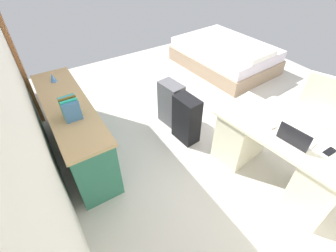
% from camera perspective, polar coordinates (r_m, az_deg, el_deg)
% --- Properties ---
extents(ground_plane, '(5.62, 5.62, 0.00)m').
position_cam_1_polar(ground_plane, '(3.87, 9.33, 1.52)').
color(ground_plane, beige).
extents(wall_back, '(4.62, 0.10, 2.52)m').
position_cam_1_polar(wall_back, '(2.46, -31.62, 6.25)').
color(wall_back, white).
rests_on(wall_back, ground_plane).
extents(door_wooden, '(0.88, 0.05, 2.04)m').
position_cam_1_polar(door_wooden, '(4.17, -32.38, 15.16)').
color(door_wooden, brown).
rests_on(door_wooden, ground_plane).
extents(desk, '(1.51, 0.84, 0.72)m').
position_cam_1_polar(desk, '(3.03, 24.13, -6.09)').
color(desk, beige).
rests_on(desk, ground_plane).
extents(office_chair, '(0.59, 0.59, 0.94)m').
position_cam_1_polar(office_chair, '(3.72, 30.34, 2.02)').
color(office_chair, black).
rests_on(office_chair, ground_plane).
extents(credenza, '(1.80, 0.48, 0.80)m').
position_cam_1_polar(credenza, '(3.24, -20.82, -0.87)').
color(credenza, '#2D7056').
rests_on(credenza, ground_plane).
extents(bed, '(2.00, 1.53, 0.58)m').
position_cam_1_polar(bed, '(5.32, 13.10, 15.69)').
color(bed, gray).
rests_on(bed, ground_plane).
extents(suitcase_black, '(0.38, 0.25, 0.67)m').
position_cam_1_polar(suitcase_black, '(3.30, 4.30, 1.56)').
color(suitcase_black, black).
rests_on(suitcase_black, ground_plane).
extents(suitcase_spare_grey, '(0.39, 0.27, 0.66)m').
position_cam_1_polar(suitcase_spare_grey, '(3.58, 0.69, 5.19)').
color(suitcase_spare_grey, '#4C4C51').
rests_on(suitcase_spare_grey, ground_plane).
extents(laptop, '(0.34, 0.26, 0.21)m').
position_cam_1_polar(laptop, '(2.68, 27.42, -2.65)').
color(laptop, '#B7B7BC').
rests_on(laptop, desk).
extents(computer_mouse, '(0.07, 0.11, 0.03)m').
position_cam_1_polar(computer_mouse, '(2.79, 23.15, -0.03)').
color(computer_mouse, white).
rests_on(computer_mouse, desk).
extents(cell_phone_near_laptop, '(0.07, 0.14, 0.01)m').
position_cam_1_polar(cell_phone_near_laptop, '(2.77, 33.45, -4.98)').
color(cell_phone_near_laptop, black).
rests_on(cell_phone_near_laptop, desk).
extents(book_row, '(0.19, 0.17, 0.24)m').
position_cam_1_polar(book_row, '(2.72, -21.79, 3.92)').
color(book_row, teal).
rests_on(book_row, credenza).
extents(figurine_small, '(0.08, 0.08, 0.11)m').
position_cam_1_polar(figurine_small, '(3.49, -25.23, 10.13)').
color(figurine_small, '#4C7FBF').
rests_on(figurine_small, credenza).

